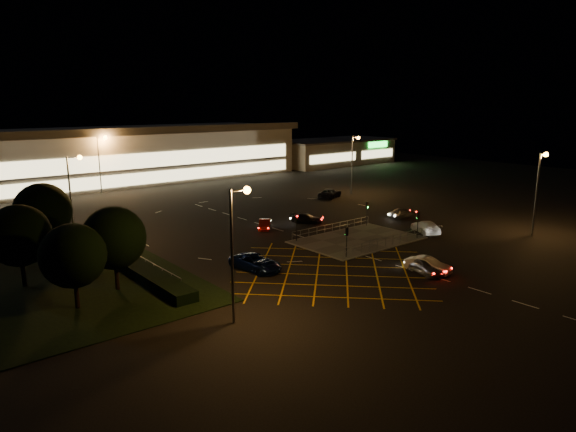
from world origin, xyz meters
TOP-DOWN VIEW (x-y plane):
  - ground at (0.00, 0.00)m, footprint 180.00×180.00m
  - pedestrian_island at (2.00, -2.00)m, footprint 14.00×9.00m
  - grass_verge at (-28.00, 6.00)m, footprint 18.00×30.00m
  - hedge at (-23.00, 6.00)m, footprint 2.00×26.00m
  - supermarket at (0.00, 61.95)m, footprint 72.00×26.50m
  - retail_unit_a at (46.00, 53.97)m, footprint 18.80×14.80m
  - retail_unit_b at (62.00, 53.96)m, footprint 14.80×14.80m
  - streetlight_sw at (-21.56, -12.00)m, footprint 1.78×0.56m
  - streetlight_se at (20.44, -14.00)m, footprint 1.78×0.56m
  - streetlight_nw at (-23.56, 18.00)m, footprint 1.78×0.56m
  - streetlight_ne at (24.44, 20.00)m, footprint 1.78×0.56m
  - streetlight_far_left at (-9.56, 48.00)m, footprint 1.78×0.56m
  - streetlight_far_right at (30.44, 50.00)m, footprint 1.78×0.56m
  - signal_sw at (-4.00, -5.99)m, footprint 0.28×0.30m
  - signal_se at (8.00, -5.99)m, footprint 0.28×0.30m
  - signal_nw at (-4.00, 1.99)m, footprint 0.28×0.30m
  - signal_ne at (8.00, 1.99)m, footprint 0.28×0.30m
  - tree_a at (-30.00, -2.00)m, footprint 5.04×5.04m
  - tree_b at (-32.00, 6.00)m, footprint 5.40×5.40m
  - tree_c at (-28.00, 14.00)m, footprint 5.76×5.76m
  - tree_e at (-26.00, 0.00)m, footprint 5.40×5.40m
  - car_near_silver at (-1.86, -14.14)m, footprint 2.81×4.65m
  - car_queue_white at (-1.35, -14.19)m, footprint 2.25×4.53m
  - car_left_blue at (-13.66, -3.28)m, footprint 3.42×5.92m
  - car_far_dkgrey at (3.28, 8.45)m, footprint 3.94×4.39m
  - car_right_silver at (15.68, 2.22)m, footprint 4.32×2.11m
  - car_circ_red at (-3.27, 9.12)m, footprint 3.53×3.76m
  - car_east_grey at (18.55, 19.80)m, footprint 6.11×4.65m
  - car_approach_white at (11.16, -4.90)m, footprint 4.29×5.56m

SIDE VIEW (x-z plane):
  - ground at x=0.00m, z-range 0.00..0.00m
  - grass_verge at x=-28.00m, z-range 0.00..0.08m
  - pedestrian_island at x=2.00m, z-range 0.00..0.12m
  - hedge at x=-23.00m, z-range 0.00..1.00m
  - car_far_dkgrey at x=3.28m, z-range 0.00..1.23m
  - car_circ_red at x=-3.27m, z-range 0.00..1.26m
  - car_right_silver at x=15.68m, z-range 0.00..1.42m
  - car_queue_white at x=-1.35m, z-range 0.00..1.43m
  - car_near_silver at x=-1.86m, z-range 0.00..1.48m
  - car_approach_white at x=11.16m, z-range 0.00..1.50m
  - car_east_grey at x=18.55m, z-range 0.00..1.54m
  - car_left_blue at x=-13.66m, z-range 0.00..1.55m
  - signal_sw at x=-4.00m, z-range 0.79..3.94m
  - signal_se at x=8.00m, z-range 0.79..3.94m
  - signal_nw at x=-4.00m, z-range 0.79..3.94m
  - signal_ne at x=8.00m, z-range 0.79..3.94m
  - retail_unit_a at x=46.00m, z-range 0.04..6.39m
  - retail_unit_b at x=62.00m, z-range 0.05..6.40m
  - tree_a at x=-30.00m, z-range 0.90..7.76m
  - tree_b at x=-32.00m, z-range 0.97..8.32m
  - tree_e at x=-26.00m, z-range 0.97..8.32m
  - tree_c at x=-28.00m, z-range 1.03..8.87m
  - supermarket at x=0.00m, z-range 0.06..10.56m
  - streetlight_sw at x=-21.56m, z-range 1.55..11.58m
  - streetlight_se at x=20.44m, z-range 1.55..11.58m
  - streetlight_nw at x=-23.56m, z-range 1.55..11.58m
  - streetlight_ne at x=24.44m, z-range 1.55..11.58m
  - streetlight_far_left at x=-9.56m, z-range 1.55..11.58m
  - streetlight_far_right at x=30.44m, z-range 1.55..11.58m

